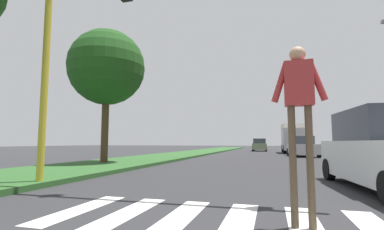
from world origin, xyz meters
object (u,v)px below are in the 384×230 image
tree_mid (107,68)px  pedestrian_performer (299,105)px  truck_box_delivery (294,138)px  traffic_light_gantry (123,15)px  sedan_distant (260,145)px  sedan_midblock (302,147)px

tree_mid → pedestrian_performer: 12.42m
pedestrian_performer → truck_box_delivery: truck_box_delivery is taller
traffic_light_gantry → sedan_distant: traffic_light_gantry is taller
tree_mid → traffic_light_gantry: tree_mid is taller
pedestrian_performer → traffic_light_gantry: bearing=154.2°
traffic_light_gantry → pedestrian_performer: 5.06m
tree_mid → traffic_light_gantry: (4.66, -6.50, -0.69)m
sedan_distant → truck_box_delivery: bearing=-58.6°
traffic_light_gantry → truck_box_delivery: (5.83, 26.05, -2.69)m
tree_mid → traffic_light_gantry: bearing=-54.4°
pedestrian_performer → sedan_distant: pedestrian_performer is taller
sedan_midblock → truck_box_delivery: (-0.10, 7.46, 0.87)m
pedestrian_performer → sedan_midblock: bearing=84.3°
sedan_midblock → truck_box_delivery: truck_box_delivery is taller
traffic_light_gantry → pedestrian_performer: traffic_light_gantry is taller
pedestrian_performer → sedan_distant: (-1.86, 34.16, -0.90)m
tree_mid → pedestrian_performer: size_ratio=2.75×
pedestrian_performer → truck_box_delivery: size_ratio=0.40×
sedan_midblock → sedan_distant: size_ratio=0.97×
pedestrian_performer → truck_box_delivery: 28.00m
tree_mid → traffic_light_gantry: 8.02m
pedestrian_performer → truck_box_delivery: (1.95, 27.93, -0.03)m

